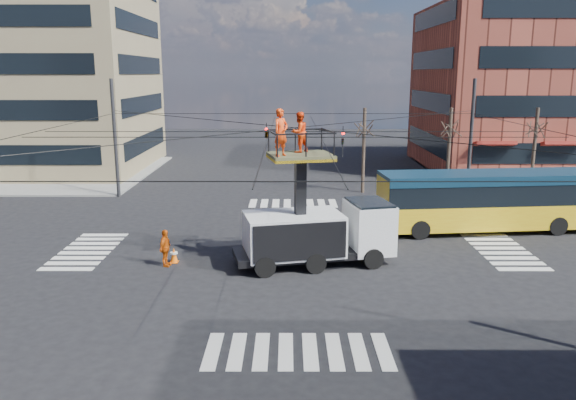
{
  "coord_description": "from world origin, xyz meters",
  "views": [
    {
      "loc": [
        -0.29,
        -25.77,
        8.35
      ],
      "look_at": [
        -0.32,
        1.05,
        2.26
      ],
      "focal_mm": 35.0,
      "sensor_mm": 36.0,
      "label": 1
    }
  ],
  "objects_px": {
    "utility_truck": "(318,217)",
    "flagger": "(366,231)",
    "traffic_cone": "(174,255)",
    "worker_ground": "(165,248)",
    "city_bus": "(487,200)"
  },
  "relations": [
    {
      "from": "city_bus",
      "to": "worker_ground",
      "type": "distance_m",
      "value": 17.05
    },
    {
      "from": "city_bus",
      "to": "flagger",
      "type": "xyz_separation_m",
      "value": [
        -6.86,
        -3.19,
        -0.84
      ]
    },
    {
      "from": "traffic_cone",
      "to": "worker_ground",
      "type": "xyz_separation_m",
      "value": [
        -0.26,
        -0.51,
        0.49
      ]
    },
    {
      "from": "city_bus",
      "to": "worker_ground",
      "type": "height_order",
      "value": "city_bus"
    },
    {
      "from": "traffic_cone",
      "to": "flagger",
      "type": "height_order",
      "value": "flagger"
    },
    {
      "from": "city_bus",
      "to": "worker_ground",
      "type": "bearing_deg",
      "value": -166.0
    },
    {
      "from": "utility_truck",
      "to": "worker_ground",
      "type": "relative_size",
      "value": 4.41
    },
    {
      "from": "utility_truck",
      "to": "flagger",
      "type": "height_order",
      "value": "utility_truck"
    },
    {
      "from": "traffic_cone",
      "to": "worker_ground",
      "type": "bearing_deg",
      "value": -117.05
    },
    {
      "from": "traffic_cone",
      "to": "worker_ground",
      "type": "distance_m",
      "value": 0.75
    },
    {
      "from": "utility_truck",
      "to": "worker_ground",
      "type": "bearing_deg",
      "value": 170.43
    },
    {
      "from": "worker_ground",
      "to": "flagger",
      "type": "distance_m",
      "value": 9.52
    },
    {
      "from": "utility_truck",
      "to": "worker_ground",
      "type": "xyz_separation_m",
      "value": [
        -6.71,
        -0.36,
        -1.33
      ]
    },
    {
      "from": "utility_truck",
      "to": "flagger",
      "type": "distance_m",
      "value": 3.53
    },
    {
      "from": "utility_truck",
      "to": "traffic_cone",
      "type": "bearing_deg",
      "value": 166.05
    }
  ]
}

